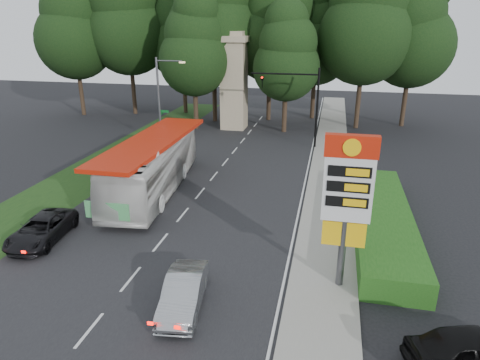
% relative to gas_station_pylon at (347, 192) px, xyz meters
% --- Properties ---
extents(ground, '(120.00, 120.00, 0.00)m').
position_rel_gas_station_pylon_xyz_m(ground, '(-9.20, -1.99, -4.45)').
color(ground, black).
rests_on(ground, ground).
extents(road_surface, '(14.00, 80.00, 0.02)m').
position_rel_gas_station_pylon_xyz_m(road_surface, '(-9.20, 10.01, -4.44)').
color(road_surface, black).
rests_on(road_surface, ground).
extents(sidewalk_right, '(3.00, 80.00, 0.12)m').
position_rel_gas_station_pylon_xyz_m(sidewalk_right, '(-0.70, 10.01, -4.39)').
color(sidewalk_right, gray).
rests_on(sidewalk_right, ground).
extents(grass_verge_left, '(5.00, 50.00, 0.02)m').
position_rel_gas_station_pylon_xyz_m(grass_verge_left, '(-18.70, 16.01, -4.44)').
color(grass_verge_left, '#193814').
rests_on(grass_verge_left, ground).
extents(hedge, '(3.00, 14.00, 1.20)m').
position_rel_gas_station_pylon_xyz_m(hedge, '(2.30, 6.01, -3.85)').
color(hedge, '#1C4E14').
rests_on(hedge, ground).
extents(gas_station_pylon, '(2.10, 0.45, 6.85)m').
position_rel_gas_station_pylon_xyz_m(gas_station_pylon, '(0.00, 0.00, 0.00)').
color(gas_station_pylon, '#59595E').
rests_on(gas_station_pylon, ground).
extents(traffic_signal_mast, '(6.10, 0.35, 7.20)m').
position_rel_gas_station_pylon_xyz_m(traffic_signal_mast, '(-3.52, 22.00, 0.22)').
color(traffic_signal_mast, black).
rests_on(traffic_signal_mast, ground).
extents(streetlight_signs, '(2.75, 0.98, 8.00)m').
position_rel_gas_station_pylon_xyz_m(streetlight_signs, '(-16.19, 20.01, -0.01)').
color(streetlight_signs, '#59595E').
rests_on(streetlight_signs, ground).
extents(monument, '(3.00, 3.00, 10.05)m').
position_rel_gas_station_pylon_xyz_m(monument, '(-11.20, 28.01, 0.66)').
color(monument, tan).
rests_on(monument, ground).
extents(tree_far_west, '(8.96, 8.96, 17.60)m').
position_rel_gas_station_pylon_xyz_m(tree_far_west, '(-31.20, 31.01, 6.24)').
color(tree_far_west, '#2D2116').
rests_on(tree_far_west, ground).
extents(tree_west_mid, '(9.80, 9.80, 19.25)m').
position_rel_gas_station_pylon_xyz_m(tree_west_mid, '(-25.20, 33.01, 7.24)').
color(tree_west_mid, '#2D2116').
rests_on(tree_west_mid, ground).
extents(tree_west_near, '(8.40, 8.40, 16.50)m').
position_rel_gas_station_pylon_xyz_m(tree_west_near, '(-19.20, 35.01, 5.57)').
color(tree_west_near, '#2D2116').
rests_on(tree_west_near, ground).
extents(tree_center_left, '(10.08, 10.08, 19.80)m').
position_rel_gas_station_pylon_xyz_m(tree_center_left, '(-14.20, 31.01, 7.57)').
color(tree_center_left, '#2D2116').
rests_on(tree_center_left, ground).
extents(tree_center_right, '(9.24, 9.24, 18.15)m').
position_rel_gas_station_pylon_xyz_m(tree_center_right, '(-8.20, 33.01, 6.57)').
color(tree_center_right, '#2D2116').
rests_on(tree_center_right, ground).
extents(tree_east_near, '(8.12, 8.12, 15.95)m').
position_rel_gas_station_pylon_xyz_m(tree_east_near, '(-3.20, 35.01, 5.23)').
color(tree_east_near, '#2D2116').
rests_on(tree_east_near, ground).
extents(tree_east_mid, '(9.52, 9.52, 18.70)m').
position_rel_gas_station_pylon_xyz_m(tree_east_mid, '(1.80, 31.01, 6.91)').
color(tree_east_mid, '#2D2116').
rests_on(tree_east_mid, ground).
extents(tree_far_east, '(8.68, 8.68, 17.05)m').
position_rel_gas_station_pylon_xyz_m(tree_far_east, '(6.80, 33.01, 5.90)').
color(tree_far_east, '#2D2116').
rests_on(tree_far_east, ground).
extents(tree_monument_left, '(7.28, 7.28, 14.30)m').
position_rel_gas_station_pylon_xyz_m(tree_monument_left, '(-15.20, 27.01, 4.23)').
color(tree_monument_left, '#2D2116').
rests_on(tree_monument_left, ground).
extents(tree_monument_right, '(6.72, 6.72, 13.20)m').
position_rel_gas_station_pylon_xyz_m(tree_monument_right, '(-5.70, 27.51, 3.56)').
color(tree_monument_right, '#2D2116').
rests_on(tree_monument_right, ground).
extents(transit_bus, '(4.45, 13.35, 3.65)m').
position_rel_gas_station_pylon_xyz_m(transit_bus, '(-12.39, 8.91, -2.62)').
color(transit_bus, silver).
rests_on(transit_bus, ground).
extents(sedan_silver, '(2.02, 4.35, 1.38)m').
position_rel_gas_station_pylon_xyz_m(sedan_silver, '(-6.18, -2.85, -3.76)').
color(sedan_silver, '#979A9E').
rests_on(sedan_silver, ground).
extents(suv_charcoal, '(2.59, 4.84, 1.29)m').
position_rel_gas_station_pylon_xyz_m(suv_charcoal, '(-15.40, 0.93, -3.80)').
color(suv_charcoal, black).
rests_on(suv_charcoal, ground).
extents(parked_car_black, '(4.83, 3.13, 1.53)m').
position_rel_gas_station_pylon_xyz_m(parked_car_black, '(4.33, -3.98, -3.68)').
color(parked_car_black, black).
rests_on(parked_car_black, ground).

